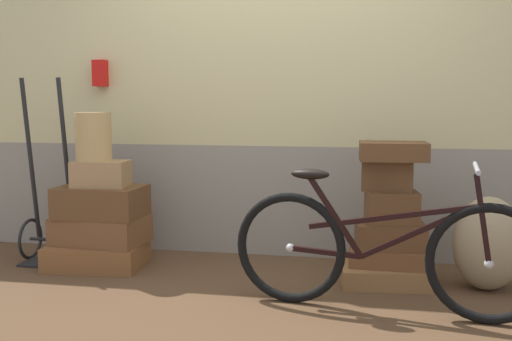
{
  "coord_description": "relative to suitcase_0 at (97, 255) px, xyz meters",
  "views": [
    {
      "loc": [
        0.65,
        -3.53,
        1.16
      ],
      "look_at": [
        -0.04,
        0.11,
        0.72
      ],
      "focal_mm": 41.11,
      "sensor_mm": 36.0,
      "label": 1
    }
  ],
  "objects": [
    {
      "name": "station_building",
      "position": [
        1.22,
        0.62,
        1.23
      ],
      "size": [
        7.21,
        0.74,
        2.64
      ],
      "color": "gray",
      "rests_on": "ground"
    },
    {
      "name": "suitcase_5",
      "position": [
        2.0,
        -0.01,
        0.09
      ],
      "size": [
        0.49,
        0.33,
        0.11
      ],
      "primitive_type": "cube",
      "rotation": [
        0.0,
        0.0,
        -0.05
      ],
      "color": "brown",
      "rests_on": "suitcase_4"
    },
    {
      "name": "suitcase_6",
      "position": [
        2.01,
        -0.02,
        0.23
      ],
      "size": [
        0.45,
        0.32,
        0.16
      ],
      "primitive_type": "cube",
      "rotation": [
        0.0,
        0.0,
        0.11
      ],
      "color": "brown",
      "rests_on": "suitcase_5"
    },
    {
      "name": "suitcase_7",
      "position": [
        2.02,
        -0.02,
        0.41
      ],
      "size": [
        0.35,
        0.26,
        0.2
      ],
      "primitive_type": "cube",
      "rotation": [
        0.0,
        0.0,
        0.12
      ],
      "color": "brown",
      "rests_on": "suitcase_6"
    },
    {
      "name": "burlap_sack",
      "position": [
        2.6,
        -0.03,
        0.21
      ],
      "size": [
        0.42,
        0.36,
        0.58
      ],
      "primitive_type": "ellipsoid",
      "color": "#9E8966",
      "rests_on": "ground"
    },
    {
      "name": "suitcase_4",
      "position": [
        1.98,
        -0.03,
        -0.02
      ],
      "size": [
        0.59,
        0.45,
        0.12
      ],
      "primitive_type": "cube",
      "rotation": [
        0.0,
        0.0,
        0.11
      ],
      "color": "olive",
      "rests_on": "ground"
    },
    {
      "name": "suitcase_8",
      "position": [
        1.99,
        0.01,
        0.61
      ],
      "size": [
        0.33,
        0.24,
        0.2
      ],
      "primitive_type": "cube",
      "rotation": [
        0.0,
        0.0,
        -0.1
      ],
      "color": "brown",
      "rests_on": "suitcase_7"
    },
    {
      "name": "suitcase_9",
      "position": [
        2.02,
        -0.04,
        0.77
      ],
      "size": [
        0.42,
        0.3,
        0.12
      ],
      "primitive_type": "cube",
      "rotation": [
        0.0,
        0.0,
        0.04
      ],
      "color": "brown",
      "rests_on": "suitcase_8"
    },
    {
      "name": "wicker_basket",
      "position": [
        0.01,
        -0.01,
        0.84
      ],
      "size": [
        0.24,
        0.24,
        0.33
      ],
      "primitive_type": "cylinder",
      "color": "tan",
      "rests_on": "suitcase_3"
    },
    {
      "name": "suitcase_3",
      "position": [
        0.05,
        -0.01,
        0.58
      ],
      "size": [
        0.39,
        0.28,
        0.18
      ],
      "primitive_type": "cube",
      "rotation": [
        0.0,
        0.0,
        0.1
      ],
      "color": "#9E754C",
      "rests_on": "suitcase_2"
    },
    {
      "name": "ground",
      "position": [
        1.21,
        -0.22,
        -0.11
      ],
      "size": [
        9.21,
        5.2,
        0.06
      ],
      "primitive_type": "cube",
      "color": "#513823"
    },
    {
      "name": "luggage_trolley",
      "position": [
        -0.4,
        0.08,
        0.22
      ],
      "size": [
        0.36,
        0.37,
        1.33
      ],
      "color": "black",
      "rests_on": "ground"
    },
    {
      "name": "suitcase_0",
      "position": [
        0.0,
        0.0,
        0.0
      ],
      "size": [
        0.68,
        0.52,
        0.17
      ],
      "primitive_type": "cube",
      "rotation": [
        0.0,
        0.0,
        0.07
      ],
      "color": "brown",
      "rests_on": "ground"
    },
    {
      "name": "bicycle",
      "position": [
        1.95,
        -0.55,
        0.26
      ],
      "size": [
        1.7,
        0.46,
        0.83
      ],
      "color": "black",
      "rests_on": "ground"
    },
    {
      "name": "suitcase_1",
      "position": [
        0.03,
        0.01,
        0.18
      ],
      "size": [
        0.65,
        0.45,
        0.19
      ],
      "primitive_type": "cube",
      "rotation": [
        0.0,
        0.0,
        -0.08
      ],
      "color": "brown",
      "rests_on": "suitcase_0"
    },
    {
      "name": "suitcase_2",
      "position": [
        0.04,
        0.01,
        0.38
      ],
      "size": [
        0.59,
        0.4,
        0.22
      ],
      "primitive_type": "cube",
      "rotation": [
        0.0,
        0.0,
        -0.02
      ],
      "color": "brown",
      "rests_on": "suitcase_1"
    }
  ]
}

